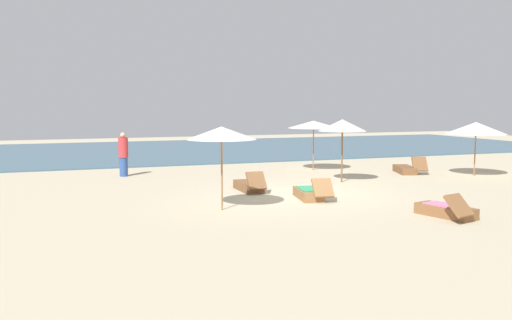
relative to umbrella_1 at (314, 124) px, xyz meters
The scene contains 11 objects.
ground_plane 6.57m from the umbrella_1, 119.05° to the right, with size 60.00×60.00×0.00m, color #BCAD8E.
ocean_water 12.06m from the umbrella_1, 104.85° to the left, with size 48.00×16.00×0.06m, color #3D6075.
umbrella_1 is the anchor object (origin of this frame).
umbrella_2 6.38m from the umbrella_1, 35.92° to the right, with size 2.29×2.29×2.10m.
umbrella_3 3.54m from the umbrella_1, 99.26° to the right, with size 1.72×1.72×2.26m.
umbrella_4 9.26m from the umbrella_1, 131.21° to the right, with size 1.86×1.86×2.23m.
lounger_1 4.19m from the umbrella_1, 34.83° to the right, with size 1.10×1.77×0.71m.
lounger_2 7.25m from the umbrella_1, 116.90° to the right, with size 0.90×1.78×0.67m.
lounger_3 10.04m from the umbrella_1, 96.34° to the right, with size 1.00×1.80×0.67m.
lounger_4 6.34m from the umbrella_1, 135.78° to the right, with size 0.62×1.69×0.69m.
person_1 7.88m from the umbrella_1, behind, with size 0.40×0.40×1.71m.
Camera 1 is at (-7.20, -15.45, 2.86)m, focal length 38.74 mm.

